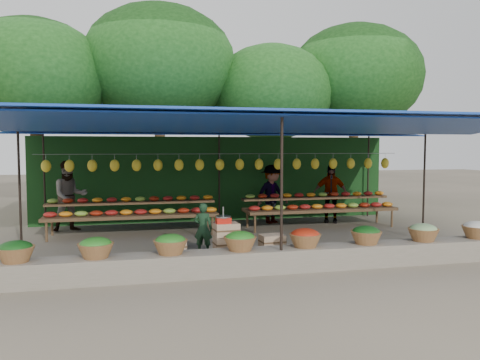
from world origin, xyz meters
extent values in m
plane|color=brown|center=(0.00, 0.00, 0.00)|extent=(60.00, 60.00, 0.00)
cube|color=#6C6856|center=(0.00, -2.75, 0.20)|extent=(10.60, 0.55, 0.40)
cylinder|color=black|center=(0.00, -2.90, 1.40)|extent=(0.05, 0.05, 2.80)
cylinder|color=black|center=(-4.80, 0.00, 1.40)|extent=(0.05, 0.05, 2.80)
cylinder|color=black|center=(4.80, 0.00, 1.40)|extent=(0.05, 0.05, 2.80)
cylinder|color=black|center=(-4.80, 2.90, 1.40)|extent=(0.05, 0.05, 2.80)
cylinder|color=black|center=(0.00, 2.90, 1.40)|extent=(0.05, 0.05, 2.80)
cylinder|color=black|center=(4.80, 2.90, 1.40)|extent=(0.05, 0.05, 2.80)
cube|color=#1640A9|center=(0.00, 0.00, 2.80)|extent=(10.80, 6.60, 0.04)
cube|color=#1640A9|center=(0.00, -2.00, 2.62)|extent=(10.80, 2.19, 0.26)
cube|color=#1640A9|center=(0.00, 2.00, 2.62)|extent=(10.80, 2.19, 0.26)
cylinder|color=gray|center=(0.00, 1.40, 2.02)|extent=(9.60, 0.01, 0.01)
ellipsoid|color=yellow|center=(-4.50, 1.40, 1.74)|extent=(0.23, 0.17, 0.30)
ellipsoid|color=yellow|center=(-3.97, 1.40, 1.74)|extent=(0.23, 0.17, 0.30)
ellipsoid|color=yellow|center=(-3.44, 1.40, 1.74)|extent=(0.23, 0.17, 0.30)
ellipsoid|color=yellow|center=(-2.91, 1.40, 1.74)|extent=(0.23, 0.17, 0.30)
ellipsoid|color=yellow|center=(-2.38, 1.40, 1.74)|extent=(0.23, 0.17, 0.30)
ellipsoid|color=yellow|center=(-1.85, 1.40, 1.74)|extent=(0.23, 0.17, 0.30)
ellipsoid|color=yellow|center=(-1.32, 1.40, 1.74)|extent=(0.23, 0.17, 0.30)
ellipsoid|color=yellow|center=(-0.79, 1.40, 1.74)|extent=(0.23, 0.17, 0.30)
ellipsoid|color=yellow|center=(-0.26, 1.40, 1.74)|extent=(0.23, 0.17, 0.30)
ellipsoid|color=yellow|center=(0.26, 1.40, 1.74)|extent=(0.23, 0.17, 0.30)
ellipsoid|color=yellow|center=(0.79, 1.40, 1.74)|extent=(0.23, 0.17, 0.30)
ellipsoid|color=yellow|center=(1.32, 1.40, 1.74)|extent=(0.23, 0.17, 0.30)
ellipsoid|color=yellow|center=(1.85, 1.40, 1.74)|extent=(0.23, 0.17, 0.30)
ellipsoid|color=yellow|center=(2.38, 1.40, 1.74)|extent=(0.23, 0.17, 0.30)
ellipsoid|color=yellow|center=(2.91, 1.40, 1.74)|extent=(0.23, 0.17, 0.30)
ellipsoid|color=yellow|center=(3.44, 1.40, 1.74)|extent=(0.23, 0.17, 0.30)
ellipsoid|color=yellow|center=(3.97, 1.40, 1.74)|extent=(0.23, 0.17, 0.30)
ellipsoid|color=yellow|center=(4.50, 1.40, 1.74)|extent=(0.23, 0.17, 0.30)
ellipsoid|color=#144713|center=(-4.30, -2.75, 0.62)|extent=(0.52, 0.52, 0.23)
ellipsoid|color=#2A751F|center=(-3.10, -2.75, 0.62)|extent=(0.52, 0.52, 0.23)
ellipsoid|color=#2A751F|center=(-1.90, -2.75, 0.62)|extent=(0.52, 0.52, 0.23)
ellipsoid|color=#2A751F|center=(-0.70, -2.75, 0.62)|extent=(0.52, 0.52, 0.23)
ellipsoid|color=#A3220D|center=(0.50, -2.75, 0.62)|extent=(0.52, 0.52, 0.23)
ellipsoid|color=#144713|center=(1.70, -2.75, 0.62)|extent=(0.52, 0.52, 0.23)
ellipsoid|color=#81A969|center=(2.90, -2.75, 0.62)|extent=(0.52, 0.52, 0.23)
ellipsoid|color=silver|center=(4.10, -2.75, 0.62)|extent=(0.52, 0.52, 0.23)
cube|color=#1A4619|center=(0.00, 3.15, 1.25)|extent=(10.60, 0.06, 2.50)
cylinder|color=#322112|center=(-5.50, 5.80, 1.98)|extent=(0.36, 0.36, 3.97)
ellipsoid|color=#10360E|center=(-5.50, 5.80, 4.46)|extent=(4.77, 4.77, 3.69)
cylinder|color=#322112|center=(-1.50, 6.20, 2.24)|extent=(0.36, 0.36, 4.48)
ellipsoid|color=#10360E|center=(-1.50, 6.20, 5.04)|extent=(5.39, 5.39, 4.17)
cylinder|color=#322112|center=(2.50, 5.90, 1.86)|extent=(0.36, 0.36, 3.71)
ellipsoid|color=#10360E|center=(2.50, 5.90, 4.18)|extent=(4.47, 4.47, 3.45)
cylinder|color=#322112|center=(6.00, 6.30, 2.18)|extent=(0.36, 0.36, 4.35)
ellipsoid|color=#10360E|center=(6.00, 6.30, 4.90)|extent=(5.24, 5.24, 4.05)
cube|color=#4F311F|center=(-2.50, 1.30, 0.50)|extent=(4.20, 0.95, 0.08)
cube|color=#4F311F|center=(-2.50, 1.60, 0.78)|extent=(4.20, 0.35, 0.06)
cylinder|color=#4F311F|center=(-4.45, 0.90, 0.25)|extent=(0.06, 0.06, 0.50)
cylinder|color=#4F311F|center=(-0.55, 0.90, 0.25)|extent=(0.06, 0.06, 0.50)
cylinder|color=#4F311F|center=(-4.45, 1.70, 0.25)|extent=(0.06, 0.06, 0.50)
cylinder|color=#4F311F|center=(-0.55, 1.70, 0.25)|extent=(0.06, 0.06, 0.50)
ellipsoid|color=#AD1E18|center=(-4.40, 1.15, 0.60)|extent=(0.31, 0.26, 0.13)
ellipsoid|color=#8AB838|center=(-4.40, 1.60, 0.87)|extent=(0.26, 0.22, 0.12)
ellipsoid|color=orange|center=(-4.05, 1.15, 0.60)|extent=(0.31, 0.26, 0.13)
ellipsoid|color=#A3220D|center=(-4.05, 1.60, 0.87)|extent=(0.26, 0.22, 0.12)
ellipsoid|color=#8AB838|center=(-3.70, 1.15, 0.60)|extent=(0.31, 0.26, 0.13)
ellipsoid|color=#AD1E18|center=(-3.70, 1.60, 0.87)|extent=(0.26, 0.22, 0.12)
ellipsoid|color=#A3220D|center=(-3.35, 1.15, 0.60)|extent=(0.31, 0.26, 0.13)
ellipsoid|color=orange|center=(-3.35, 1.60, 0.87)|extent=(0.26, 0.22, 0.12)
ellipsoid|color=#AD1E18|center=(-3.00, 1.15, 0.60)|extent=(0.31, 0.26, 0.13)
ellipsoid|color=#AD1E18|center=(-3.00, 1.60, 0.87)|extent=(0.26, 0.22, 0.12)
ellipsoid|color=orange|center=(-2.65, 1.15, 0.60)|extent=(0.31, 0.26, 0.13)
ellipsoid|color=orange|center=(-2.65, 1.60, 0.87)|extent=(0.26, 0.22, 0.12)
ellipsoid|color=#AD1E18|center=(-2.30, 1.15, 0.60)|extent=(0.31, 0.26, 0.13)
ellipsoid|color=#8AB838|center=(-2.30, 1.60, 0.87)|extent=(0.26, 0.22, 0.12)
ellipsoid|color=orange|center=(-1.95, 1.15, 0.60)|extent=(0.31, 0.26, 0.13)
ellipsoid|color=#A3220D|center=(-1.95, 1.60, 0.87)|extent=(0.26, 0.22, 0.12)
ellipsoid|color=#8AB838|center=(-1.60, 1.15, 0.60)|extent=(0.31, 0.26, 0.13)
ellipsoid|color=#AD1E18|center=(-1.60, 1.60, 0.87)|extent=(0.26, 0.22, 0.12)
ellipsoid|color=#A3220D|center=(-1.25, 1.15, 0.60)|extent=(0.31, 0.26, 0.13)
ellipsoid|color=orange|center=(-1.25, 1.60, 0.87)|extent=(0.26, 0.22, 0.12)
ellipsoid|color=#AD1E18|center=(-0.90, 1.15, 0.60)|extent=(0.31, 0.26, 0.13)
ellipsoid|color=#AD1E18|center=(-0.90, 1.60, 0.87)|extent=(0.26, 0.22, 0.12)
ellipsoid|color=orange|center=(-0.55, 1.15, 0.60)|extent=(0.31, 0.26, 0.13)
ellipsoid|color=orange|center=(-0.55, 1.60, 0.87)|extent=(0.26, 0.22, 0.12)
cube|color=#4F311F|center=(2.50, 1.30, 0.50)|extent=(4.20, 0.95, 0.08)
cube|color=#4F311F|center=(2.50, 1.60, 0.78)|extent=(4.20, 0.35, 0.06)
cylinder|color=#4F311F|center=(0.55, 0.90, 0.25)|extent=(0.06, 0.06, 0.50)
cylinder|color=#4F311F|center=(4.45, 0.90, 0.25)|extent=(0.06, 0.06, 0.50)
cylinder|color=#4F311F|center=(0.55, 1.70, 0.25)|extent=(0.06, 0.06, 0.50)
cylinder|color=#4F311F|center=(4.45, 1.70, 0.25)|extent=(0.06, 0.06, 0.50)
ellipsoid|color=#AD1E18|center=(0.60, 1.15, 0.60)|extent=(0.31, 0.26, 0.13)
ellipsoid|color=#8AB838|center=(0.60, 1.60, 0.87)|extent=(0.26, 0.22, 0.12)
ellipsoid|color=orange|center=(0.95, 1.15, 0.60)|extent=(0.31, 0.26, 0.13)
ellipsoid|color=#A3220D|center=(0.95, 1.60, 0.87)|extent=(0.26, 0.22, 0.12)
ellipsoid|color=#8AB838|center=(1.30, 1.15, 0.60)|extent=(0.31, 0.26, 0.13)
ellipsoid|color=#AD1E18|center=(1.30, 1.60, 0.87)|extent=(0.26, 0.22, 0.12)
ellipsoid|color=#A3220D|center=(1.65, 1.15, 0.60)|extent=(0.31, 0.26, 0.13)
ellipsoid|color=orange|center=(1.65, 1.60, 0.87)|extent=(0.26, 0.22, 0.12)
ellipsoid|color=#AD1E18|center=(2.00, 1.15, 0.60)|extent=(0.31, 0.26, 0.13)
ellipsoid|color=#AD1E18|center=(2.00, 1.60, 0.87)|extent=(0.26, 0.22, 0.12)
ellipsoid|color=orange|center=(2.35, 1.15, 0.60)|extent=(0.31, 0.26, 0.13)
ellipsoid|color=orange|center=(2.35, 1.60, 0.87)|extent=(0.26, 0.22, 0.12)
ellipsoid|color=#AD1E18|center=(2.70, 1.15, 0.60)|extent=(0.31, 0.26, 0.13)
ellipsoid|color=#8AB838|center=(2.70, 1.60, 0.87)|extent=(0.26, 0.22, 0.12)
ellipsoid|color=orange|center=(3.05, 1.15, 0.60)|extent=(0.31, 0.26, 0.13)
ellipsoid|color=#A3220D|center=(3.05, 1.60, 0.87)|extent=(0.26, 0.22, 0.12)
ellipsoid|color=#8AB838|center=(3.40, 1.15, 0.60)|extent=(0.31, 0.26, 0.13)
ellipsoid|color=#AD1E18|center=(3.40, 1.60, 0.87)|extent=(0.26, 0.22, 0.12)
ellipsoid|color=#A3220D|center=(3.75, 1.15, 0.60)|extent=(0.31, 0.26, 0.13)
ellipsoid|color=orange|center=(3.75, 1.60, 0.87)|extent=(0.26, 0.22, 0.12)
ellipsoid|color=#AD1E18|center=(4.10, 1.15, 0.60)|extent=(0.31, 0.26, 0.13)
ellipsoid|color=#AD1E18|center=(4.10, 1.60, 0.87)|extent=(0.26, 0.22, 0.12)
ellipsoid|color=orange|center=(4.45, 1.15, 0.60)|extent=(0.31, 0.26, 0.13)
ellipsoid|color=orange|center=(4.45, 1.60, 0.87)|extent=(0.26, 0.22, 0.12)
cube|color=#9F7C5B|center=(-1.80, -2.03, 0.12)|extent=(0.47, 0.37, 0.25)
cube|color=#9F7C5B|center=(-1.80, -2.03, 0.39)|extent=(0.47, 0.37, 0.25)
cube|color=#9F7C5B|center=(-0.80, -2.03, 0.12)|extent=(0.47, 0.37, 0.25)
cube|color=#9F7C5B|center=(-0.80, -2.03, 0.39)|extent=(0.47, 0.37, 0.25)
cube|color=#9F7C5B|center=(-0.80, -2.03, 0.65)|extent=(0.47, 0.37, 0.25)
cube|color=#9F7C5B|center=(0.10, -2.03, 0.12)|extent=(0.47, 0.37, 0.25)
cube|color=#9F7C5B|center=(0.10, -2.03, 0.39)|extent=(0.47, 0.37, 0.25)
cube|color=red|center=(-0.85, -2.03, 0.82)|extent=(0.27, 0.24, 0.11)
cylinder|color=gray|center=(-0.85, -2.03, 0.89)|extent=(0.29, 0.29, 0.03)
cylinder|color=gray|center=(-0.85, -2.03, 0.98)|extent=(0.03, 0.03, 0.20)
imported|color=#1B3B21|center=(-1.10, -1.14, 0.53)|extent=(0.45, 0.38, 1.06)
imported|color=slate|center=(-4.08, 2.26, 0.92)|extent=(1.07, 0.95, 1.84)
imported|color=slate|center=(1.44, 2.30, 0.84)|extent=(1.25, 1.00, 1.69)
imported|color=slate|center=(3.12, 2.01, 0.84)|extent=(1.07, 0.74, 1.68)
cube|color=navy|center=(-3.71, -2.56, 0.17)|extent=(0.63, 0.50, 0.34)
camera|label=1|loc=(-2.53, -10.55, 2.19)|focal=35.00mm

